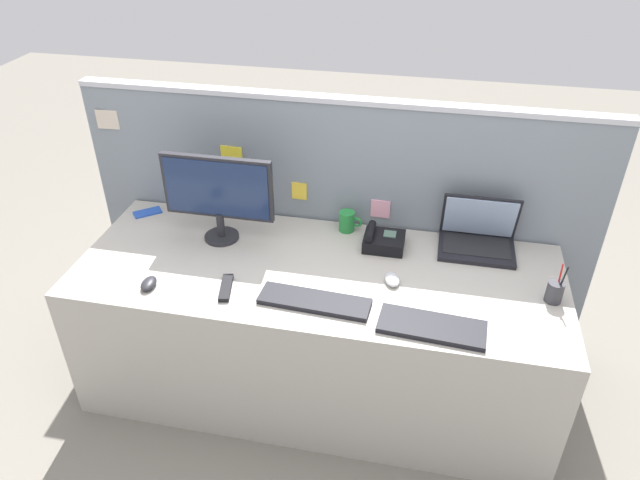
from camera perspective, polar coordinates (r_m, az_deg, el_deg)
ground_plane at (r=3.04m, az=-0.20°, el=-13.58°), size 10.00×10.00×0.00m
desk at (r=2.80m, az=-0.21°, el=-8.65°), size 2.13×0.82×0.70m
cubicle_divider at (r=2.96m, az=1.56°, el=1.59°), size 2.49×0.08×1.32m
desktop_monitor at (r=2.70m, az=-9.86°, el=4.61°), size 0.51×0.16×0.41m
laptop at (r=2.78m, az=15.01°, el=0.50°), size 0.34×0.25×0.25m
desk_phone at (r=2.72m, az=6.09°, el=-0.05°), size 0.18×0.16×0.09m
keyboard_main at (r=2.31m, az=10.76°, el=-8.25°), size 0.42×0.19×0.02m
keyboard_spare at (r=2.38m, az=-0.53°, el=-5.95°), size 0.46×0.16×0.02m
computer_mouse_right_hand at (r=2.51m, az=6.99°, el=-3.80°), size 0.09×0.11×0.03m
computer_mouse_left_hand at (r=2.57m, az=-16.24°, el=-4.06°), size 0.07×0.10×0.03m
pen_cup at (r=2.55m, az=21.76°, el=-4.65°), size 0.07×0.07×0.18m
cell_phone_blue_case at (r=3.10m, az=-16.34°, el=2.58°), size 0.15×0.14×0.01m
tv_remote at (r=2.48m, az=-9.08°, el=-4.59°), size 0.08×0.18×0.02m
coffee_mug at (r=2.82m, az=2.66°, el=1.82°), size 0.11×0.07×0.10m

